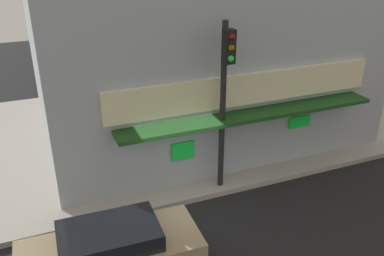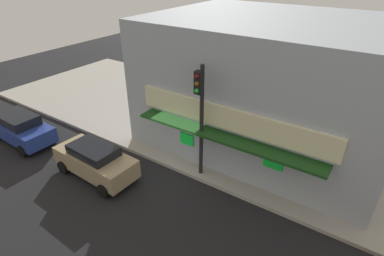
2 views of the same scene
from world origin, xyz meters
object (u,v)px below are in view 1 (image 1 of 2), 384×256
Objects in this scene: parked_car_tan at (111,255)px; pedestrian at (221,140)px; traffic_light at (225,87)px; trash_can at (289,138)px; fire_hydrant at (123,178)px.

pedestrian is at bearing 39.12° from parked_car_tan.
trash_can is (3.50, 1.46, -2.95)m from traffic_light.
pedestrian is at bearing 2.66° from fire_hydrant.
fire_hydrant is 3.57m from pedestrian.
traffic_light is 4.81m from trash_can.
pedestrian is (3.52, 0.16, 0.59)m from fire_hydrant.
fire_hydrant is at bearing 72.69° from parked_car_tan.
pedestrian is 0.43× the size of parked_car_tan.
traffic_light is 4.32m from fire_hydrant.
pedestrian reaches higher than parked_car_tan.
parked_car_tan is at bearing -140.88° from pedestrian.
traffic_light is 2.89× the size of pedestrian.
parked_car_tan is at bearing -147.63° from traffic_light.
parked_car_tan is (-4.11, -2.60, -2.70)m from traffic_light.
traffic_light is at bearing -18.67° from fire_hydrant.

